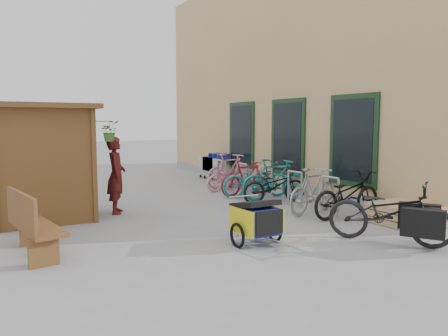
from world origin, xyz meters
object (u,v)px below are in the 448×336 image
bike_4 (256,179)px  cargo_bike (391,213)px  bike_7 (229,170)px  shopping_carts (214,164)px  bike_0 (347,195)px  kiosk (37,146)px  child_trailer (256,218)px  bike_5 (246,178)px  bench (31,223)px  bike_1 (313,190)px  bike_6 (229,177)px  bike_3 (275,179)px  person_kiosk (116,175)px  pallet_stack (406,214)px  bike_2 (275,185)px

bike_4 → cargo_bike: bearing=-171.4°
cargo_bike → bike_4: size_ratio=1.12×
cargo_bike → bike_7: (0.84, 6.75, 0.01)m
shopping_carts → bike_0: 6.95m
kiosk → bike_7: kiosk is taller
child_trailer → bike_7: 6.35m
shopping_carts → bike_0: bearing=-94.3°
bike_5 → bench: bearing=116.4°
bike_1 → bike_6: size_ratio=1.13×
bike_3 → bike_4: bearing=29.2°
person_kiosk → bike_5: 3.83m
person_kiosk → bike_5: size_ratio=1.04×
bike_4 → child_trailer: bearing=161.4°
bike_7 → pallet_stack: bearing=174.3°
kiosk → bike_4: bearing=2.8°
bike_0 → bike_7: bike_7 is taller
bike_7 → person_kiosk: bearing=105.6°
person_kiosk → pallet_stack: bearing=-111.1°
bike_0 → bike_7: (-0.01, 4.93, 0.04)m
person_kiosk → bike_5: (3.78, 0.52, -0.36)m
bike_1 → bike_3: (0.25, 1.78, 0.03)m
kiosk → bench: kiosk is taller
bike_6 → bike_3: bearing=-173.7°
person_kiosk → bike_3: person_kiosk is taller
cargo_bike → bike_0: 2.01m
bike_1 → bike_2: bearing=-14.1°
bike_6 → kiosk: bearing=105.7°
pallet_stack → bike_4: 4.22m
cargo_bike → bike_4: 4.93m
bike_5 → bike_6: bike_5 is taller
bike_7 → bike_1: bearing=164.7°
shopping_carts → bike_6: size_ratio=0.96×
bike_1 → bike_7: bearing=-18.8°
bike_3 → bike_7: bike_3 is taller
shopping_carts → person_kiosk: size_ratio=0.85×
bike_2 → cargo_bike: bearing=-176.8°
shopping_carts → cargo_bike: size_ratio=0.70×
bike_0 → bike_4: bearing=3.4°
cargo_bike → bike_1: size_ratio=1.21×
bike_2 → bike_5: 1.29m
shopping_carts → bike_3: bearing=-97.8°
bike_5 → bike_6: bearing=-2.9°
bike_4 → bike_2: bearing=-169.3°
child_trailer → bike_0: 2.94m
cargo_bike → bike_2: 3.97m
bike_3 → bike_6: size_ratio=1.19×
pallet_stack → bike_7: bearing=95.1°
bike_1 → bike_5: (-0.02, 2.74, -0.02)m
kiosk → shopping_carts: (6.28, 4.13, -1.00)m
kiosk → bike_1: 5.90m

